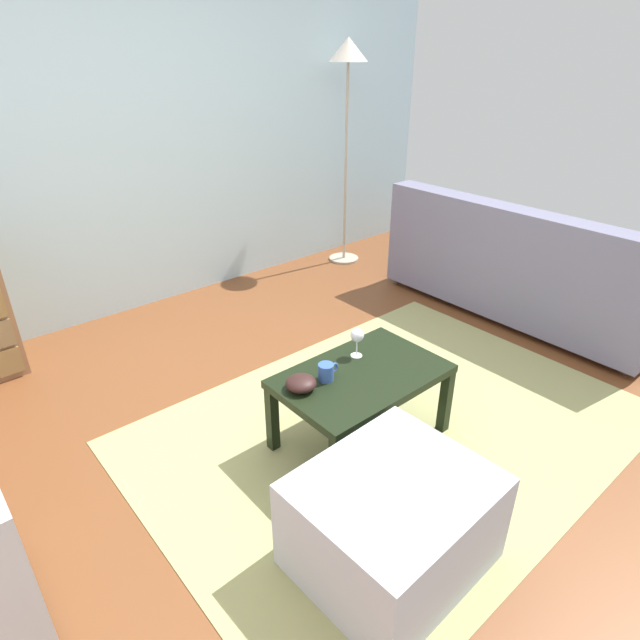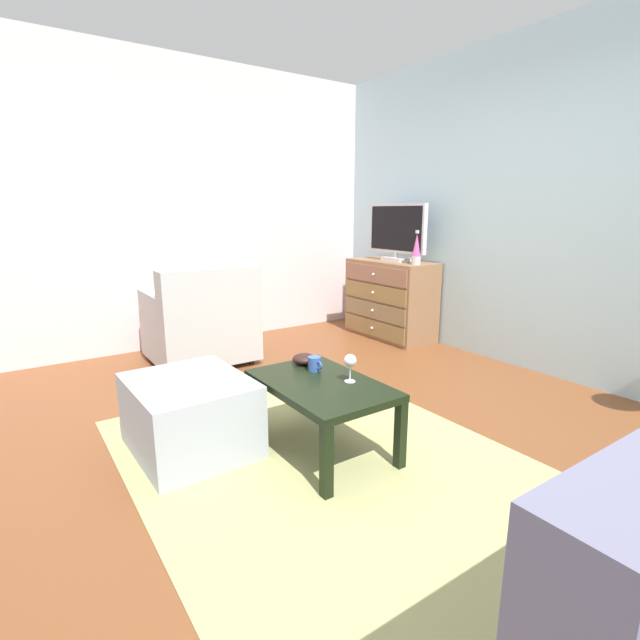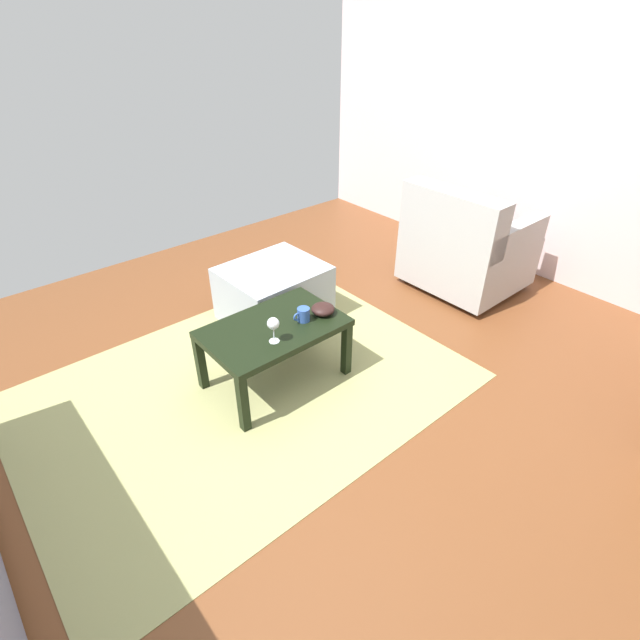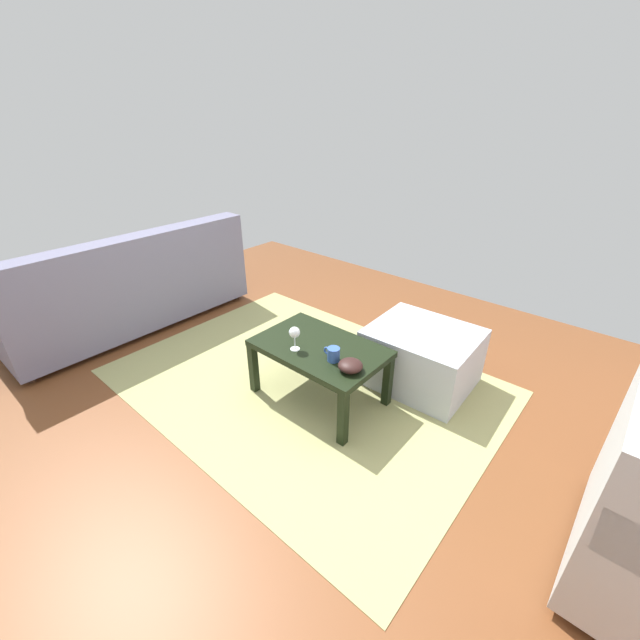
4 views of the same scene
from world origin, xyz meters
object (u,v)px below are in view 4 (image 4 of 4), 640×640
(couch_large, at_px, (129,289))
(ottoman, at_px, (421,357))
(wine_glass, at_px, (294,333))
(mug, at_px, (333,354))
(bowl_decorative, at_px, (350,366))
(coffee_table, at_px, (319,353))

(couch_large, relative_size, ottoman, 2.91)
(wine_glass, height_order, couch_large, couch_large)
(wine_glass, xyz_separation_m, ottoman, (-0.51, -0.73, -0.32))
(couch_large, distance_m, ottoman, 2.56)
(mug, bearing_deg, couch_large, 5.78)
(ottoman, bearing_deg, bowl_decorative, 80.79)
(wine_glass, height_order, mug, wine_glass)
(couch_large, bearing_deg, mug, -174.22)
(coffee_table, xyz_separation_m, ottoman, (-0.43, -0.60, -0.15))
(coffee_table, distance_m, wine_glass, 0.23)
(coffee_table, relative_size, ottoman, 1.19)
(bowl_decorative, bearing_deg, ottoman, -99.21)
(coffee_table, height_order, bowl_decorative, bowl_decorative)
(bowl_decorative, distance_m, ottoman, 0.74)
(coffee_table, height_order, mug, mug)
(mug, bearing_deg, wine_glass, 13.12)
(couch_large, xyz_separation_m, ottoman, (-2.40, -0.89, -0.13))
(bowl_decorative, bearing_deg, coffee_table, -15.58)
(coffee_table, bearing_deg, mug, 157.70)
(mug, relative_size, ottoman, 0.16)
(bowl_decorative, bearing_deg, wine_glass, 6.19)
(wine_glass, bearing_deg, mug, -166.88)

